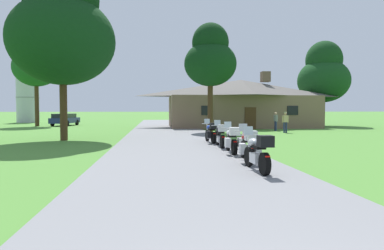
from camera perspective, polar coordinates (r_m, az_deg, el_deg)
The scene contains 16 objects.
ground_plane at distance 21.65m, azimuth -3.21°, elevation -2.39°, with size 500.00×500.00×0.00m, color #4C8433.
asphalt_driveway at distance 19.66m, azimuth -2.91°, elevation -2.82°, with size 6.40×80.00×0.06m, color slate.
motorcycle_silver_nearest_to_camera at distance 10.23m, azimuth 11.04°, elevation -4.62°, with size 0.66×2.08×1.30m.
motorcycle_red_second_in_row at distance 12.14m, azimuth 9.41°, elevation -3.51°, with size 0.83×2.08×1.30m.
motorcycle_white_third_in_row at distance 14.26m, azimuth 6.77°, elevation -2.58°, with size 0.75×2.08×1.30m.
motorcycle_black_fourth_in_row at distance 16.59m, azimuth 4.83°, elevation -1.80°, with size 0.66×2.08×1.30m.
motorcycle_blue_farthest_in_row at distance 18.63m, azimuth 3.29°, elevation -1.34°, with size 0.82×2.08×1.30m.
stone_lodge at distance 36.52m, azimuth 8.21°, elevation 3.71°, with size 15.93×7.95×5.95m.
bystander_gray_shirt_near_lodge at distance 30.59m, azimuth 13.93°, elevation 0.75°, with size 0.25×0.55×1.67m.
bystander_tan_shirt_beside_signpost at distance 28.47m, azimuth 15.46°, elevation 0.64°, with size 0.55×0.23×1.69m.
tree_by_lodge_front at distance 28.57m, azimuth 3.11°, elevation 11.23°, with size 4.34×4.34×9.04m.
tree_left_near at distance 22.69m, azimuth -21.06°, elevation 15.02°, with size 6.33×6.33×10.99m.
tree_right_of_lodge at distance 42.26m, azimuth 21.33°, elevation 7.93°, with size 5.87×5.87×9.77m.
tree_left_far at distance 42.12m, azimuth -24.83°, elevation 9.59°, with size 5.00×5.00×10.47m.
metal_silo_distant at distance 54.67m, azimuth -25.98°, elevation 4.59°, with size 3.16×3.16×8.00m.
parked_navy_suv_far_left at distance 42.04m, azimuth -20.66°, elevation 0.95°, with size 2.51×4.82×1.40m.
Camera 1 is at (-1.11, -1.54, 1.91)m, focal length 31.62 mm.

